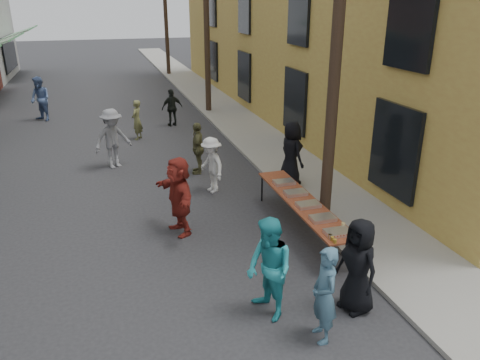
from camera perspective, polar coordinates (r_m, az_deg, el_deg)
ground at (r=7.94m, az=-9.18°, el=-18.00°), size 120.00×120.00×0.00m
sidewalk at (r=22.43m, az=-2.08°, el=8.53°), size 2.20×60.00×0.10m
utility_pole_near at (r=10.39m, az=11.88°, el=18.15°), size 0.26×0.26×9.00m
utility_pole_mid at (r=21.71m, az=-4.14°, el=19.92°), size 0.26×0.26×9.00m
utility_pole_far at (r=33.51m, az=-9.11°, el=20.18°), size 0.26×0.26×9.00m
serving_table at (r=10.59m, az=7.62°, el=-2.75°), size 0.70×4.00×0.75m
catering_tray_sausage at (r=9.23m, az=11.84°, el=-6.26°), size 0.50×0.33×0.08m
catering_tray_foil_b at (r=9.74m, az=10.04°, el=-4.60°), size 0.50×0.33×0.08m
catering_tray_buns at (r=10.31m, az=8.32°, el=-3.00°), size 0.50×0.33×0.08m
catering_tray_foil_d at (r=10.89m, az=6.78°, el=-1.56°), size 0.50×0.33×0.08m
catering_tray_buns_end at (r=11.49m, az=5.40°, el=-0.27°), size 0.50×0.33×0.08m
condiment_jar_a at (r=8.91m, az=11.50°, el=-7.32°), size 0.07×0.07×0.08m
condiment_jar_b at (r=8.98m, az=11.20°, el=-7.03°), size 0.07×0.07×0.08m
condiment_jar_c at (r=9.06m, az=10.91°, el=-6.75°), size 0.07×0.07×0.08m
cup_stack at (r=9.13m, az=13.70°, el=-6.63°), size 0.08×0.08×0.12m
guest_front_a at (r=8.14m, az=14.19°, el=-10.11°), size 0.71×0.92×1.68m
guest_front_b at (r=7.40m, az=10.25°, el=-13.64°), size 0.43×0.61×1.59m
guest_front_c at (r=7.74m, az=3.60°, el=-10.82°), size 0.85×0.99×1.77m
guest_front_d at (r=12.70m, az=-3.49°, el=1.84°), size 0.83×1.12×1.54m
guest_front_e at (r=14.14m, az=-5.16°, el=3.90°), size 0.60×0.99×1.58m
guest_queue_back at (r=10.47m, az=-7.47°, el=-1.91°), size 0.87×1.74×1.80m
server at (r=13.05m, az=6.28°, el=3.30°), size 0.71×0.96×1.78m
passerby_left at (r=15.05m, az=-15.27°, el=4.88°), size 1.39×1.13×1.87m
passerby_mid at (r=19.78m, az=-8.27°, el=8.72°), size 0.96×0.57×1.53m
passerby_right at (r=18.05m, az=-12.46°, el=7.16°), size 0.57×0.65×1.49m
passerby_far at (r=22.14m, az=-23.16°, el=9.06°), size 1.14×1.17×1.90m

